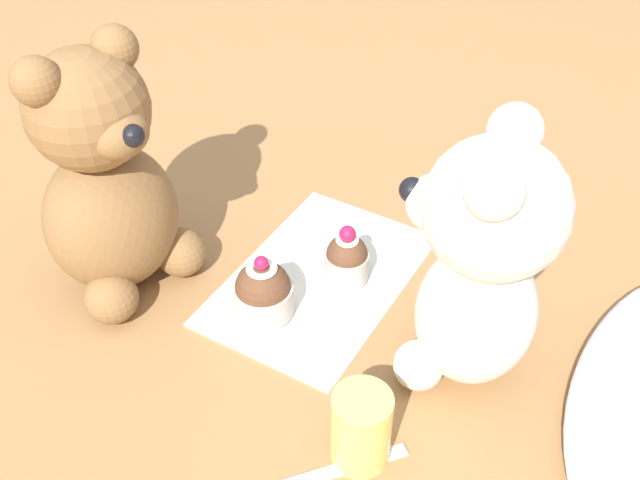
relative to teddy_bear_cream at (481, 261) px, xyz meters
The scene contains 8 objects.
ground_plane 0.22m from the teddy_bear_cream, 99.16° to the right, with size 4.00×4.00×0.00m, color #9E7042.
knitted_placemat 0.22m from the teddy_bear_cream, 99.16° to the right, with size 0.25×0.17×0.01m, color silver.
teddy_bear_cream is the anchor object (origin of this frame).
teddy_bear_tan 0.36m from the teddy_bear_cream, 78.61° to the right, with size 0.16×0.15×0.27m.
cupcake_near_cream_bear 0.18m from the teddy_bear_cream, 105.46° to the right, with size 0.05×0.05×0.07m.
cupcake_near_tan_bear 0.22m from the teddy_bear_cream, 77.40° to the right, with size 0.06×0.06×0.07m.
juice_glass 0.17m from the teddy_bear_cream, 14.56° to the right, with size 0.05×0.05×0.07m, color #EADB66.
teaspoon 0.21m from the teddy_bear_cream, 14.94° to the right, with size 0.12×0.01×0.01m, color silver.
Camera 1 is at (0.50, 0.29, 0.55)m, focal length 42.00 mm.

